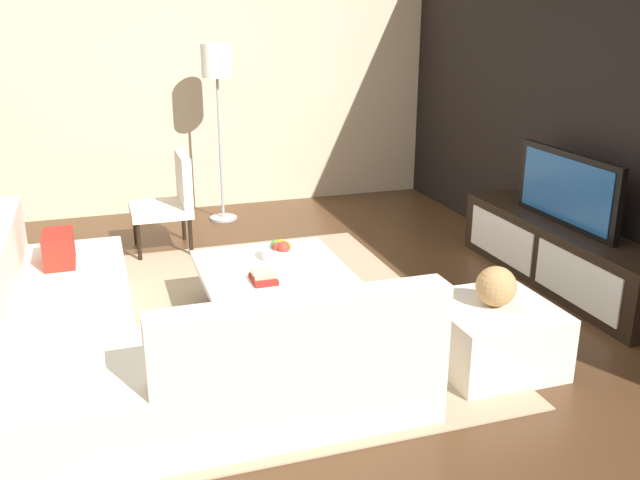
# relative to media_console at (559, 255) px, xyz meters

# --- Properties ---
(ground_plane) EXTENTS (14.00, 14.00, 0.00)m
(ground_plane) POSITION_rel_media_console_xyz_m (-0.00, -2.40, -0.25)
(ground_plane) COLOR #4C301C
(feature_wall_back) EXTENTS (6.40, 0.12, 2.80)m
(feature_wall_back) POSITION_rel_media_console_xyz_m (-0.00, 0.30, 1.15)
(feature_wall_back) COLOR black
(feature_wall_back) RESTS_ON ground
(side_wall_left) EXTENTS (0.12, 5.20, 2.80)m
(side_wall_left) POSITION_rel_media_console_xyz_m (-3.20, -2.20, 1.15)
(side_wall_left) COLOR beige
(side_wall_left) RESTS_ON ground
(area_rug) EXTENTS (3.29, 2.54, 0.01)m
(area_rug) POSITION_rel_media_console_xyz_m (-0.10, -2.40, -0.24)
(area_rug) COLOR tan
(area_rug) RESTS_ON ground
(media_console) EXTENTS (2.14, 0.46, 0.50)m
(media_console) POSITION_rel_media_console_xyz_m (0.00, 0.00, 0.00)
(media_console) COLOR black
(media_console) RESTS_ON ground
(television) EXTENTS (1.15, 0.06, 0.57)m
(television) POSITION_rel_media_console_xyz_m (-0.00, 0.00, 0.53)
(television) COLOR black
(television) RESTS_ON media_console
(sectional_couch) EXTENTS (2.54, 2.35, 0.79)m
(sectional_couch) POSITION_rel_media_console_xyz_m (0.53, -3.29, 0.02)
(sectional_couch) COLOR beige
(sectional_couch) RESTS_ON ground
(coffee_table) EXTENTS (1.07, 1.00, 0.38)m
(coffee_table) POSITION_rel_media_console_xyz_m (-0.10, -2.30, -0.05)
(coffee_table) COLOR black
(coffee_table) RESTS_ON ground
(accent_chair_near) EXTENTS (0.55, 0.53, 0.87)m
(accent_chair_near) POSITION_rel_media_console_xyz_m (-1.83, -2.79, 0.24)
(accent_chair_near) COLOR black
(accent_chair_near) RESTS_ON ground
(floor_lamp) EXTENTS (0.30, 0.30, 1.77)m
(floor_lamp) POSITION_rel_media_console_xyz_m (-2.61, -2.19, 1.23)
(floor_lamp) COLOR #A5A5AA
(floor_lamp) RESTS_ON ground
(ottoman) EXTENTS (0.70, 0.70, 0.40)m
(ottoman) POSITION_rel_media_console_xyz_m (0.98, -1.20, -0.05)
(ottoman) COLOR beige
(ottoman) RESTS_ON ground
(fruit_bowl) EXTENTS (0.28, 0.28, 0.14)m
(fruit_bowl) POSITION_rel_media_console_xyz_m (-0.28, -2.19, 0.18)
(fruit_bowl) COLOR silver
(fruit_bowl) RESTS_ON coffee_table
(decorative_ball) EXTENTS (0.24, 0.24, 0.24)m
(decorative_ball) POSITION_rel_media_console_xyz_m (0.98, -1.20, 0.27)
(decorative_ball) COLOR #AD8451
(decorative_ball) RESTS_ON ottoman
(book_stack) EXTENTS (0.22, 0.16, 0.06)m
(book_stack) POSITION_rel_media_console_xyz_m (0.12, -2.42, 0.16)
(book_stack) COLOR maroon
(book_stack) RESTS_ON coffee_table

